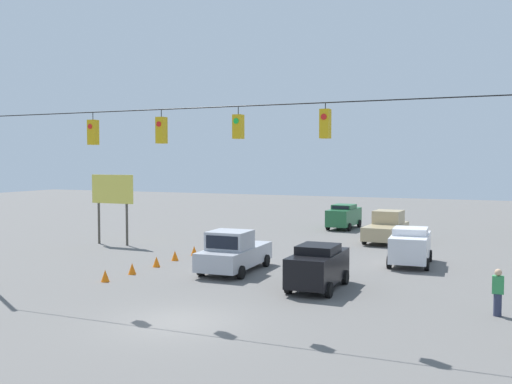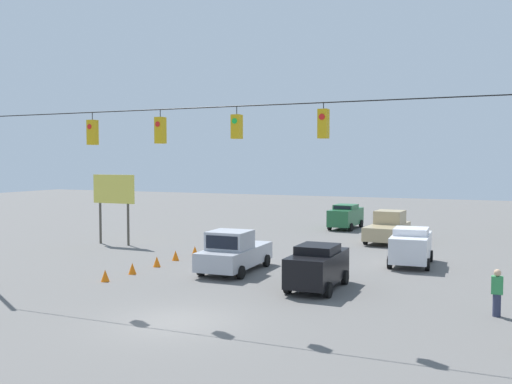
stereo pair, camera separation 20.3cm
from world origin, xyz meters
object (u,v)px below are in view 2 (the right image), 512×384
Objects in this scene: sedan_green_withflow_deep at (346,216)px; traffic_cone_second at (132,269)px; overhead_signal_span at (197,171)px; traffic_cone_fourth at (176,255)px; traffic_cone_third at (157,262)px; traffic_cone_farthest at (211,246)px; sedan_black_crossing_near at (318,266)px; pickup_truck_tan_oncoming_deep at (388,228)px; traffic_cone_fifth at (195,251)px; pickup_truck_silver_withflow_mid at (234,252)px; roadside_billboard at (114,195)px; traffic_cone_nearest at (105,276)px; sedan_white_oncoming_far at (411,246)px; pedestrian at (497,293)px.

sedan_green_withflow_deep is 8.22× the size of traffic_cone_second.
traffic_cone_fourth is at bearing -54.14° from overhead_signal_span.
overhead_signal_span is 11.99m from traffic_cone_fourth.
traffic_cone_third is 6.06m from traffic_cone_farthest.
sedan_green_withflow_deep is at bearing -78.49° from sedan_black_crossing_near.
pickup_truck_tan_oncoming_deep is at bearing -98.49° from overhead_signal_span.
sedan_black_crossing_near reaches higher than traffic_cone_second.
traffic_cone_fifth is (4.80, 16.50, -0.76)m from sedan_green_withflow_deep.
pickup_truck_tan_oncoming_deep is at bearing -128.09° from traffic_cone_fourth.
pickup_truck_silver_withflow_mid is 20.03m from sedan_green_withflow_deep.
sedan_black_crossing_near is 0.90× the size of roadside_billboard.
traffic_cone_fifth is at bearing 47.51° from pickup_truck_tan_oncoming_deep.
pickup_truck_silver_withflow_mid is 7.10m from traffic_cone_farthest.
overhead_signal_span is 8.54m from traffic_cone_nearest.
pickup_truck_tan_oncoming_deep is (-5.14, -13.79, -0.00)m from pickup_truck_silver_withflow_mid.
overhead_signal_span is 38.99× the size of traffic_cone_farthest.
sedan_white_oncoming_far is 0.82× the size of pickup_truck_silver_withflow_mid.
sedan_black_crossing_near is at bearing 89.62° from pickup_truck_tan_oncoming_deep.
overhead_signal_span reaches higher than pickup_truck_tan_oncoming_deep.
traffic_cone_fourth is 1.00× the size of traffic_cone_fifth.
sedan_white_oncoming_far is at bearing -114.99° from overhead_signal_span.
traffic_cone_third is (4.83, 20.48, -0.76)m from sedan_green_withflow_deep.
traffic_cone_second is (9.45, 16.37, -0.70)m from pickup_truck_tan_oncoming_deep.
traffic_cone_fourth is at bearing -17.69° from pedestrian.
overhead_signal_span is at bearing 59.75° from sedan_black_crossing_near.
sedan_white_oncoming_far is 19.46m from roadside_billboard.
traffic_cone_second and traffic_cone_farthest have the same top height.
traffic_cone_nearest is at bearing 88.80° from traffic_cone_fifth.
traffic_cone_nearest is 16.71m from pedestrian.
pickup_truck_silver_withflow_mid reaches higher than traffic_cone_second.
traffic_cone_fourth is (4.95, 18.42, -0.76)m from sedan_green_withflow_deep.
traffic_cone_second is (4.85, 22.61, -0.76)m from sedan_green_withflow_deep.
sedan_green_withflow_deep reaches higher than traffic_cone_third.
traffic_cone_fifth is 0.33× the size of pedestrian.
traffic_cone_fourth is at bearing -86.59° from traffic_cone_third.
traffic_cone_nearest is (12.34, 9.95, -0.76)m from sedan_white_oncoming_far.
sedan_white_oncoming_far is 12.92m from traffic_cone_fourth.
sedan_black_crossing_near is at bearing 140.72° from traffic_cone_farthest.
sedan_white_oncoming_far is 7.80× the size of traffic_cone_second.
traffic_cone_second is 8.18m from traffic_cone_farthest.
sedan_black_crossing_near is 7.51× the size of traffic_cone_nearest.
traffic_cone_fourth is at bearing -20.01° from pickup_truck_silver_withflow_mid.
overhead_signal_span is at bearing 132.74° from traffic_cone_third.
traffic_cone_farthest is at bearing -29.33° from pedestrian.
sedan_black_crossing_near is 7.51× the size of traffic_cone_farthest.
traffic_cone_fifth is 1.00× the size of traffic_cone_farthest.
pickup_truck_tan_oncoming_deep is at bearing 126.39° from sedan_green_withflow_deep.
traffic_cone_nearest is at bearing 89.35° from traffic_cone_farthest.
pickup_truck_silver_withflow_mid reaches higher than traffic_cone_third.
roadside_billboard is (19.32, 0.17, 2.29)m from sedan_white_oncoming_far.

